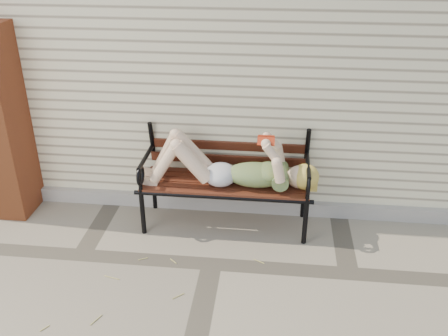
# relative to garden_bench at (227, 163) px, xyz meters

# --- Properties ---
(ground) EXTENTS (80.00, 80.00, 0.00)m
(ground) POSITION_rel_garden_bench_xyz_m (-0.05, -0.79, -0.66)
(ground) COLOR gray
(ground) RESTS_ON ground
(house_wall) EXTENTS (8.00, 4.00, 3.00)m
(house_wall) POSITION_rel_garden_bench_xyz_m (-0.05, 2.21, 0.84)
(house_wall) COLOR beige
(house_wall) RESTS_ON ground
(foundation_strip) EXTENTS (8.00, 0.10, 0.15)m
(foundation_strip) POSITION_rel_garden_bench_xyz_m (-0.05, 0.18, -0.59)
(foundation_strip) COLOR #A19B92
(foundation_strip) RESTS_ON ground
(garden_bench) EXTENTS (1.83, 0.73, 1.18)m
(garden_bench) POSITION_rel_garden_bench_xyz_m (0.00, 0.00, 0.00)
(garden_bench) COLOR black
(garden_bench) RESTS_ON ground
(reading_woman) EXTENTS (1.72, 0.39, 0.54)m
(reading_woman) POSITION_rel_garden_bench_xyz_m (0.01, -0.14, 0.04)
(reading_woman) COLOR #0B424E
(reading_woman) RESTS_ON ground
(straw_scatter) EXTENTS (2.07, 1.66, 0.01)m
(straw_scatter) POSITION_rel_garden_bench_xyz_m (-1.43, -1.69, -0.66)
(straw_scatter) COLOR tan
(straw_scatter) RESTS_ON ground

